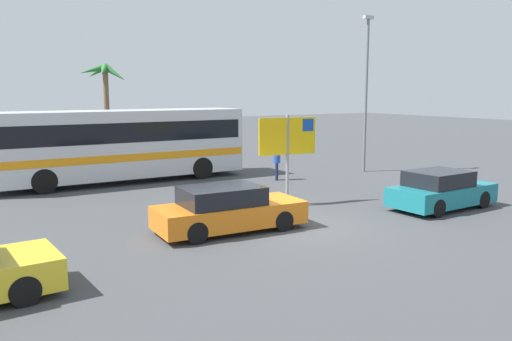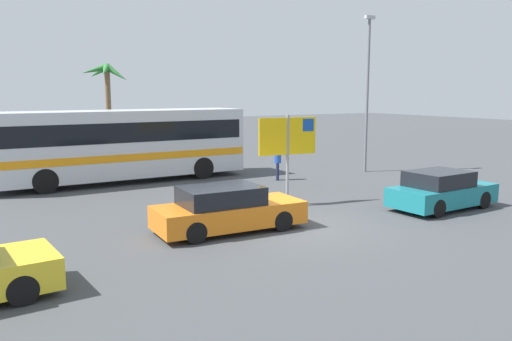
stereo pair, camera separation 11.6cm
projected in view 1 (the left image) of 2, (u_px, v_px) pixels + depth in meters
name	position (u px, v px, depth m)	size (l,w,h in m)	color
ground	(291.00, 227.00, 15.46)	(120.00, 120.00, 0.00)	#424447
bus_front_coach	(120.00, 142.00, 22.85)	(11.03, 2.43, 3.17)	silver
ferry_sign	(289.00, 140.00, 18.18)	(2.19, 0.34, 3.20)	gray
car_teal	(441.00, 190.00, 17.80)	(3.97, 1.83, 1.32)	#19757F
car_orange	(228.00, 210.00, 14.92)	(4.40, 1.92, 1.32)	orange
pedestrian_crossing_lot	(277.00, 159.00, 23.49)	(0.32, 0.32, 1.62)	#1E2347
lamp_post_left_side	(366.00, 89.00, 25.54)	(0.56, 0.20, 7.61)	slate
palm_tree_seaside	(105.00, 82.00, 31.11)	(2.97, 2.90, 5.66)	brown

